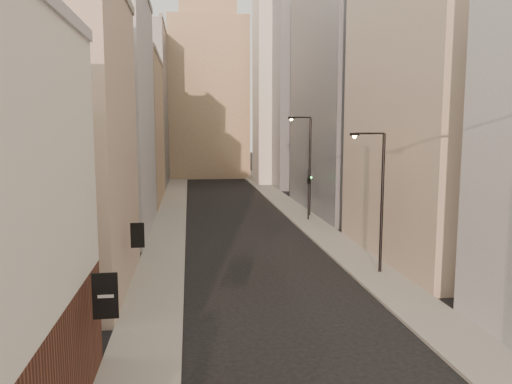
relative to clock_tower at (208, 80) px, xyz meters
name	(u,v)px	position (x,y,z in m)	size (l,w,h in m)	color
sidewalk_left	(173,206)	(-5.50, -37.00, -17.56)	(3.00, 140.00, 0.15)	gray
sidewalk_right	(285,204)	(7.50, -37.00, -17.56)	(3.00, 140.00, 0.15)	gray
left_bldg_beige	(48,145)	(-11.00, -66.00, -9.63)	(8.00, 12.00, 16.00)	tan
left_bldg_grey	(100,115)	(-11.00, -50.00, -7.63)	(8.00, 16.00, 20.00)	#A1A1A6
left_bldg_tan	(127,131)	(-11.00, -32.00, -9.13)	(8.00, 18.00, 17.00)	#977D5E
left_bldg_wingrid	(141,108)	(-11.00, -12.00, -5.63)	(8.00, 20.00, 24.00)	gray
right_bldg_beige	(439,111)	(13.00, -62.00, -7.63)	(8.00, 16.00, 20.00)	tan
right_bldg_wingrid	(347,89)	(13.00, -42.00, -4.63)	(8.00, 20.00, 26.00)	gray
highrise	(330,22)	(19.00, -14.00, 8.02)	(21.00, 23.00, 51.20)	gray
clock_tower	(208,80)	(0.00, 0.00, 0.00)	(14.00, 14.00, 44.90)	#977D5E
white_tower	(280,66)	(11.00, -14.00, 0.97)	(8.00, 8.00, 41.50)	silver
streetlamp_mid	(379,194)	(7.67, -65.37, -12.70)	(2.26, 0.44, 8.63)	black
streetlamp_far	(308,160)	(8.10, -45.35, -11.93)	(2.52, 1.04, 9.98)	black
traffic_light_right	(309,182)	(7.67, -47.60, -13.87)	(0.67, 0.67, 5.00)	black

